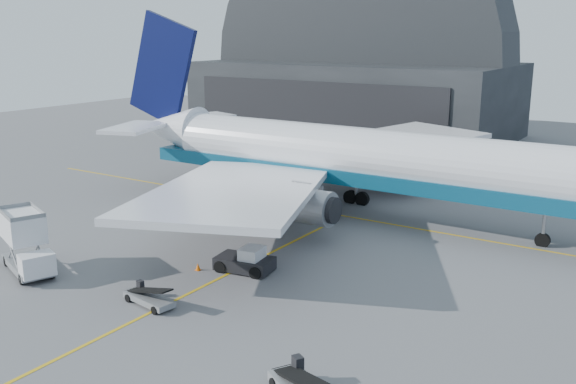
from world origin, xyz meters
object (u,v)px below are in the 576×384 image
Objects in this scene: belt_loader_a at (149,298)px; catering_truck at (26,243)px; airliner at (340,157)px; pushback_tug at (246,262)px.

catering_truck is at bearing -168.36° from belt_loader_a.
airliner is 26.27m from belt_loader_a.
pushback_tug reaches higher than belt_loader_a.
pushback_tug is at bearing 87.45° from belt_loader_a.
airliner is 8.32× the size of catering_truck.
catering_truck is at bearing -113.26° from airliner.
airliner is 28.88m from catering_truck.
airliner is at bearing 87.76° from catering_truck.
catering_truck is 11.71m from belt_loader_a.
airliner reaches higher than catering_truck.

